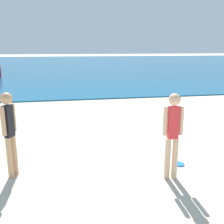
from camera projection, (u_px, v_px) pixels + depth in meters
water at (68, 63)px, 41.10m from camera, size 160.00×60.00×0.06m
person_standing at (173, 132)px, 4.85m from camera, size 0.38×0.22×1.66m
frisbee at (179, 164)px, 5.65m from camera, size 0.23×0.23×0.03m
person_distant at (9, 130)px, 4.95m from camera, size 0.22×0.35×1.66m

